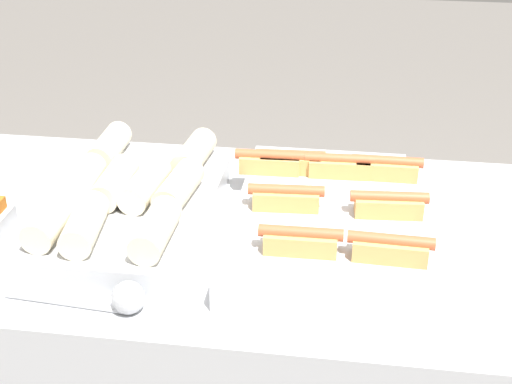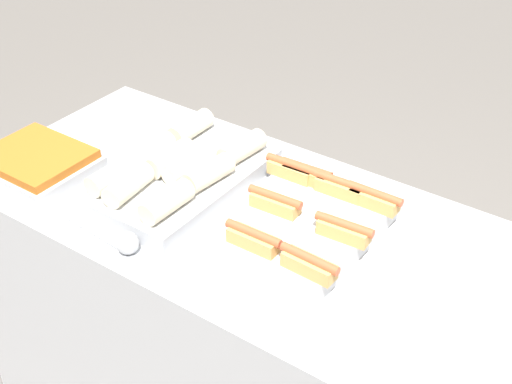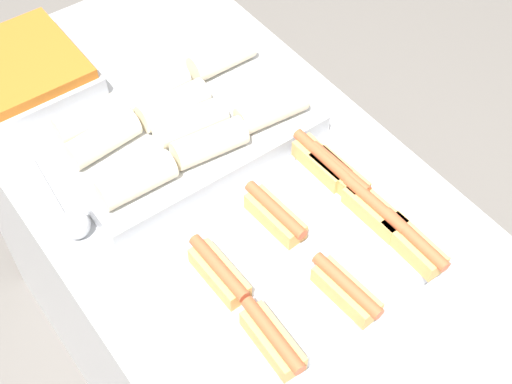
% 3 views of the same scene
% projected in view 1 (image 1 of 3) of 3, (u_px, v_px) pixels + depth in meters
% --- Properties ---
extents(tray_hotdogs, '(0.39, 0.55, 0.10)m').
position_uv_depth(tray_hotdogs, '(324.00, 215.00, 1.38)').
color(tray_hotdogs, '#B7BABF').
rests_on(tray_hotdogs, counter).
extents(tray_wraps, '(0.33, 0.51, 0.11)m').
position_uv_depth(tray_wraps, '(129.00, 201.00, 1.41)').
color(tray_wraps, '#B7BABF').
rests_on(tray_wraps, counter).
extents(serving_spoon_near, '(0.25, 0.06, 0.06)m').
position_uv_depth(serving_spoon_near, '(121.00, 298.00, 1.16)').
color(serving_spoon_near, '#B2B5BA').
rests_on(serving_spoon_near, counter).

